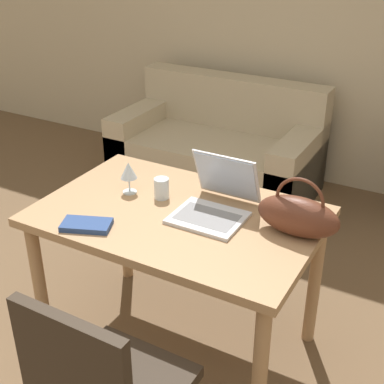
# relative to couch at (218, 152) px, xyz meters

# --- Properties ---
(wall_back) EXTENTS (10.00, 0.06, 2.70)m
(wall_back) POSITION_rel_couch_xyz_m (0.72, 0.52, 1.06)
(wall_back) COLOR beige
(wall_back) RESTS_ON ground_plane
(dining_table) EXTENTS (1.23, 0.80, 0.75)m
(dining_table) POSITION_rel_couch_xyz_m (0.63, -1.67, 0.37)
(dining_table) COLOR #A87F56
(dining_table) RESTS_ON ground_plane
(couch) EXTENTS (1.51, 0.80, 0.82)m
(couch) POSITION_rel_couch_xyz_m (0.00, 0.00, 0.00)
(couch) COLOR #C1B293
(couch) RESTS_ON ground_plane
(laptop) EXTENTS (0.30, 0.36, 0.25)m
(laptop) POSITION_rel_couch_xyz_m (0.77, -1.57, 0.53)
(laptop) COLOR silver
(laptop) RESTS_ON dining_table
(drinking_glass) EXTENTS (0.07, 0.07, 0.10)m
(drinking_glass) POSITION_rel_couch_xyz_m (0.49, -1.58, 0.51)
(drinking_glass) COLOR silver
(drinking_glass) RESTS_ON dining_table
(wine_glass) EXTENTS (0.08, 0.08, 0.15)m
(wine_glass) POSITION_rel_couch_xyz_m (0.33, -1.61, 0.57)
(wine_glass) COLOR silver
(wine_glass) RESTS_ON dining_table
(handbag) EXTENTS (0.34, 0.14, 0.26)m
(handbag) POSITION_rel_couch_xyz_m (1.14, -1.58, 0.55)
(handbag) COLOR #592D1E
(handbag) RESTS_ON dining_table
(book) EXTENTS (0.23, 0.18, 0.02)m
(book) POSITION_rel_couch_xyz_m (0.36, -1.96, 0.47)
(book) COLOR navy
(book) RESTS_ON dining_table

